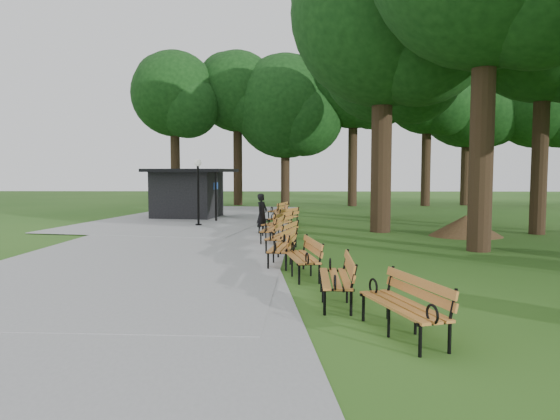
{
  "coord_description": "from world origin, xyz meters",
  "views": [
    {
      "loc": [
        0.1,
        -12.12,
        2.39
      ],
      "look_at": [
        -0.27,
        4.82,
        1.1
      ],
      "focal_mm": 32.21,
      "sensor_mm": 36.0,
      "label": 1
    }
  ],
  "objects_px": {
    "lawn_tree_4": "(386,58)",
    "lamp_post": "(198,178)",
    "bench_1": "(335,279)",
    "bench_4": "(282,236)",
    "lawn_tree_1": "(545,21)",
    "lawn_tree_2": "(383,14)",
    "person": "(262,214)",
    "bench_3": "(282,248)",
    "bench_8": "(280,214)",
    "bench_0": "(402,306)",
    "kiosk": "(187,193)",
    "bench_6": "(277,223)",
    "bench_9": "(278,210)",
    "bench_2": "(302,257)",
    "dirt_mound": "(466,226)",
    "bench_5": "(272,229)",
    "bench_7": "(284,218)"
  },
  "relations": [
    {
      "from": "bench_7",
      "to": "lawn_tree_4",
      "type": "relative_size",
      "value": 0.16
    },
    {
      "from": "bench_0",
      "to": "lawn_tree_2",
      "type": "relative_size",
      "value": 0.16
    },
    {
      "from": "bench_3",
      "to": "kiosk",
      "type": "bearing_deg",
      "value": -151.34
    },
    {
      "from": "kiosk",
      "to": "bench_9",
      "type": "bearing_deg",
      "value": 1.72
    },
    {
      "from": "lamp_post",
      "to": "bench_5",
      "type": "bearing_deg",
      "value": -55.3
    },
    {
      "from": "bench_3",
      "to": "bench_4",
      "type": "height_order",
      "value": "same"
    },
    {
      "from": "dirt_mound",
      "to": "bench_1",
      "type": "height_order",
      "value": "bench_1"
    },
    {
      "from": "bench_6",
      "to": "lawn_tree_4",
      "type": "bearing_deg",
      "value": 166.24
    },
    {
      "from": "person",
      "to": "bench_7",
      "type": "relative_size",
      "value": 0.82
    },
    {
      "from": "bench_5",
      "to": "bench_7",
      "type": "distance_m",
      "value": 4.31
    },
    {
      "from": "bench_7",
      "to": "bench_2",
      "type": "bearing_deg",
      "value": 31.09
    },
    {
      "from": "kiosk",
      "to": "lamp_post",
      "type": "xyz_separation_m",
      "value": [
        1.33,
        -4.03,
        0.87
      ]
    },
    {
      "from": "bench_1",
      "to": "bench_4",
      "type": "relative_size",
      "value": 1.0
    },
    {
      "from": "person",
      "to": "bench_1",
      "type": "distance_m",
      "value": 10.36
    },
    {
      "from": "person",
      "to": "lawn_tree_4",
      "type": "relative_size",
      "value": 0.13
    },
    {
      "from": "bench_2",
      "to": "bench_4",
      "type": "height_order",
      "value": "same"
    },
    {
      "from": "kiosk",
      "to": "bench_4",
      "type": "distance_m",
      "value": 12.04
    },
    {
      "from": "person",
      "to": "bench_2",
      "type": "height_order",
      "value": "person"
    },
    {
      "from": "kiosk",
      "to": "bench_6",
      "type": "relative_size",
      "value": 2.14
    },
    {
      "from": "dirt_mound",
      "to": "bench_0",
      "type": "relative_size",
      "value": 1.18
    },
    {
      "from": "bench_1",
      "to": "bench_2",
      "type": "xyz_separation_m",
      "value": [
        -0.56,
        2.32,
        0.0
      ]
    },
    {
      "from": "bench_6",
      "to": "bench_8",
      "type": "distance_m",
      "value": 4.43
    },
    {
      "from": "person",
      "to": "kiosk",
      "type": "distance_m",
      "value": 7.98
    },
    {
      "from": "bench_1",
      "to": "bench_3",
      "type": "xyz_separation_m",
      "value": [
        -1.04,
        3.79,
        0.0
      ]
    },
    {
      "from": "bench_1",
      "to": "lawn_tree_2",
      "type": "xyz_separation_m",
      "value": [
        2.76,
        10.95,
        8.04
      ]
    },
    {
      "from": "bench_2",
      "to": "lawn_tree_2",
      "type": "xyz_separation_m",
      "value": [
        3.32,
        8.63,
        8.04
      ]
    },
    {
      "from": "person",
      "to": "bench_4",
      "type": "xyz_separation_m",
      "value": [
        0.83,
        -4.15,
        -0.34
      ]
    },
    {
      "from": "kiosk",
      "to": "bench_0",
      "type": "xyz_separation_m",
      "value": [
        7.02,
        -18.73,
        -0.83
      ]
    },
    {
      "from": "dirt_mound",
      "to": "person",
      "type": "bearing_deg",
      "value": 176.1
    },
    {
      "from": "lawn_tree_1",
      "to": "lawn_tree_2",
      "type": "bearing_deg",
      "value": 174.45
    },
    {
      "from": "lawn_tree_4",
      "to": "lamp_post",
      "type": "bearing_deg",
      "value": -154.79
    },
    {
      "from": "bench_5",
      "to": "lawn_tree_2",
      "type": "xyz_separation_m",
      "value": [
        4.2,
        3.04,
        8.04
      ]
    },
    {
      "from": "bench_0",
      "to": "lawn_tree_1",
      "type": "xyz_separation_m",
      "value": [
        7.85,
        12.21,
        7.58
      ]
    },
    {
      "from": "lamp_post",
      "to": "bench_3",
      "type": "distance_m",
      "value": 10.0
    },
    {
      "from": "bench_0",
      "to": "bench_4",
      "type": "bearing_deg",
      "value": 175.64
    },
    {
      "from": "bench_8",
      "to": "lawn_tree_1",
      "type": "distance_m",
      "value": 13.15
    },
    {
      "from": "bench_5",
      "to": "lawn_tree_4",
      "type": "relative_size",
      "value": 0.16
    },
    {
      "from": "lawn_tree_4",
      "to": "lawn_tree_2",
      "type": "bearing_deg",
      "value": -101.42
    },
    {
      "from": "lawn_tree_1",
      "to": "bench_8",
      "type": "bearing_deg",
      "value": 158.23
    },
    {
      "from": "bench_3",
      "to": "bench_7",
      "type": "distance_m",
      "value": 8.41
    },
    {
      "from": "bench_7",
      "to": "lawn_tree_2",
      "type": "relative_size",
      "value": 0.16
    },
    {
      "from": "bench_1",
      "to": "bench_3",
      "type": "relative_size",
      "value": 1.0
    },
    {
      "from": "dirt_mound",
      "to": "bench_9",
      "type": "bearing_deg",
      "value": 137.3
    },
    {
      "from": "bench_2",
      "to": "bench_9",
      "type": "bearing_deg",
      "value": 173.17
    },
    {
      "from": "bench_5",
      "to": "bench_7",
      "type": "bearing_deg",
      "value": -175.86
    },
    {
      "from": "bench_8",
      "to": "lawn_tree_1",
      "type": "bearing_deg",
      "value": 63.88
    },
    {
      "from": "bench_2",
      "to": "bench_3",
      "type": "distance_m",
      "value": 1.55
    },
    {
      "from": "bench_1",
      "to": "bench_3",
      "type": "bearing_deg",
      "value": -163.01
    },
    {
      "from": "bench_3",
      "to": "lawn_tree_1",
      "type": "distance_m",
      "value": 13.97
    },
    {
      "from": "bench_1",
      "to": "lawn_tree_1",
      "type": "xyz_separation_m",
      "value": [
        8.67,
        10.37,
        7.58
      ]
    }
  ]
}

